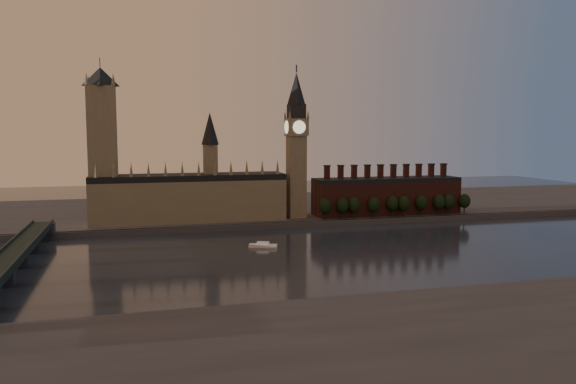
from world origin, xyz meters
name	(u,v)px	position (x,y,z in m)	size (l,w,h in m)	color
ground	(337,256)	(0.00, 0.00, 0.00)	(900.00, 900.00, 0.00)	black
north_bank	(261,208)	(0.00, 178.04, 2.00)	(900.00, 182.00, 4.00)	#45454A
palace_of_westminster	(190,195)	(-64.41, 114.91, 21.63)	(130.00, 30.30, 74.00)	gray
victoria_tower	(103,141)	(-120.00, 115.00, 59.09)	(24.00, 24.00, 108.00)	gray
big_ben	(296,143)	(10.00, 110.00, 56.83)	(15.00, 15.00, 107.00)	gray
chimney_block	(386,195)	(80.00, 110.00, 17.82)	(110.00, 25.00, 37.00)	#52271F
embankment_tree_0	(325,206)	(26.43, 95.00, 13.47)	(8.60, 8.60, 14.88)	black
embankment_tree_1	(342,205)	(39.34, 94.89, 13.47)	(8.60, 8.60, 14.88)	black
embankment_tree_2	(354,205)	(47.80, 95.20, 13.47)	(8.60, 8.60, 14.88)	black
embankment_tree_3	(374,205)	(62.56, 93.56, 13.47)	(8.60, 8.60, 14.88)	black
embankment_tree_4	(392,204)	(77.62, 95.12, 13.47)	(8.60, 8.60, 14.88)	black
embankment_tree_5	(404,203)	(85.90, 93.71, 13.47)	(8.60, 8.60, 14.88)	black
embankment_tree_6	(421,203)	(100.37, 94.67, 13.47)	(8.60, 8.60, 14.88)	black
embankment_tree_7	(439,202)	(114.72, 94.13, 13.47)	(8.60, 8.60, 14.88)	black
embankment_tree_8	(449,202)	(122.58, 94.08, 13.47)	(8.60, 8.60, 14.88)	black
embankment_tree_9	(464,201)	(136.26, 94.62, 13.47)	(8.60, 8.60, 14.88)	black
westminster_bridge	(10,261)	(-155.00, -2.70, 7.44)	(14.00, 200.00, 11.55)	#1D2D29
river_boat	(263,245)	(-32.03, 32.57, 1.21)	(16.38, 10.26, 3.17)	silver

